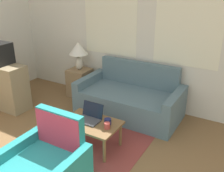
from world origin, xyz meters
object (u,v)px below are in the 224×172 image
Objects in this scene: cup_white at (69,119)px; laptop at (90,116)px; table_lamp at (78,51)px; cup_navy at (108,122)px; couch at (131,99)px; armchair at (45,171)px; cup_yellow at (107,126)px; coffee_table at (91,125)px.

laptop is at bearing 42.34° from cup_white.
cup_navy is (1.44, -1.28, -0.52)m from table_lamp.
armchair reaches higher than couch.
armchair is 10.42× the size of cup_yellow.
couch is 2.16m from armchair.
cup_navy is (0.23, 0.07, 0.09)m from coffee_table.
armchair is 2.69× the size of laptop.
cup_white is (-0.50, -0.22, 0.00)m from cup_navy.
coffee_table is (-0.04, 0.97, 0.07)m from armchair.
coffee_table is 8.25× the size of cup_navy.
couch is 1.16m from laptop.
cup_white is at bearing -156.24° from cup_navy.
armchair is at bearing -61.76° from table_lamp.
couch is 1.43m from table_lamp.
couch is 3.23× the size of table_lamp.
couch is at bearing 88.39° from coffee_table.
laptop is 3.39× the size of cup_navy.
cup_yellow is (0.25, -1.21, 0.17)m from couch.
cup_navy is 1.20× the size of cup_white.
table_lamp is (-1.24, 0.16, 0.69)m from couch.
couch reaches higher than coffee_table.
table_lamp reaches higher than cup_white.
cup_white is (-0.22, -0.20, -0.01)m from laptop.
cup_navy is at bearing -79.97° from couch.
couch reaches higher than cup_white.
cup_white is (-0.31, 0.83, 0.16)m from armchair.
cup_yellow is at bearing -62.95° from cup_navy.
armchair is 0.98m from coffee_table.
armchair is at bearing -69.27° from cup_white.
laptop is 3.88× the size of cup_yellow.
cup_navy is (0.29, 0.02, -0.01)m from laptop.
cup_yellow is at bearing 12.41° from cup_white.
armchair is 1.08m from cup_navy.
couch reaches higher than laptop.
coffee_table is 0.13m from laptop.
laptop is 0.29m from cup_white.
coffee_table is 9.87× the size of cup_white.
armchair is 1.04m from laptop.
coffee_table is at bearing 174.82° from cup_yellow.
couch reaches higher than cup_navy.
cup_yellow is at bearing -42.76° from table_lamp.
couch is 1.25m from cup_yellow.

